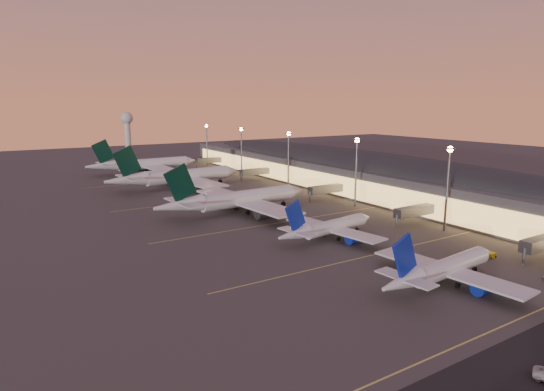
{
  "coord_description": "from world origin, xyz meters",
  "views": [
    {
      "loc": [
        -80.0,
        -85.5,
        38.04
      ],
      "look_at": [
        2.0,
        45.0,
        7.0
      ],
      "focal_mm": 30.0,
      "sensor_mm": 36.0,
      "label": 1
    }
  ],
  "objects": [
    {
      "name": "airliner_wide_far",
      "position": [
        -6.59,
        165.55,
        5.14
      ],
      "size": [
        62.42,
        56.83,
        19.98
      ],
      "rotation": [
        0.0,
        0.0,
        0.05
      ],
      "color": "silver",
      "rests_on": "ground"
    },
    {
      "name": "lane_markings",
      "position": [
        0.0,
        40.0,
        0.01
      ],
      "size": [
        90.0,
        180.36,
        0.0
      ],
      "color": "#D8C659",
      "rests_on": "ground"
    },
    {
      "name": "baggage_tug_b",
      "position": [
        24.49,
        -22.25,
        0.55
      ],
      "size": [
        4.12,
        1.94,
        1.21
      ],
      "rotation": [
        0.0,
        0.0,
        0.04
      ],
      "color": "#C5AF07",
      "rests_on": "ground"
    },
    {
      "name": "radar_tower",
      "position": [
        10.0,
        260.0,
        21.87
      ],
      "size": [
        9.0,
        9.0,
        32.5
      ],
      "color": "silver",
      "rests_on": "ground"
    },
    {
      "name": "ground",
      "position": [
        0.0,
        0.0,
        0.0
      ],
      "size": [
        700.0,
        700.0,
        0.0
      ],
      "primitive_type": "plane",
      "color": "#403D3B"
    },
    {
      "name": "airliner_wide_mid",
      "position": [
        -7.43,
        111.71,
        5.41
      ],
      "size": [
        65.71,
        60.11,
        21.01
      ],
      "rotation": [
        0.0,
        0.0,
        0.09
      ],
      "color": "silver",
      "rests_on": "ground"
    },
    {
      "name": "airliner_narrow_south",
      "position": [
        -0.79,
        -27.47,
        3.6
      ],
      "size": [
        39.0,
        34.98,
        13.92
      ],
      "rotation": [
        0.0,
        0.0,
        0.09
      ],
      "color": "silver",
      "rests_on": "ground"
    },
    {
      "name": "light_masts",
      "position": [
        36.0,
        65.0,
        17.55
      ],
      "size": [
        2.2,
        217.2,
        25.9
      ],
      "color": "slate",
      "rests_on": "ground"
    },
    {
      "name": "airliner_wide_near",
      "position": [
        -7.32,
        53.84,
        5.0
      ],
      "size": [
        60.66,
        55.39,
        19.41
      ],
      "rotation": [
        0.0,
        0.0,
        0.07
      ],
      "color": "silver",
      "rests_on": "ground"
    },
    {
      "name": "airliner_narrow_north",
      "position": [
        0.11,
        11.84,
        3.46
      ],
      "size": [
        37.42,
        33.73,
        13.37
      ],
      "rotation": [
        0.0,
        0.0,
        0.15
      ],
      "color": "silver",
      "rests_on": "ground"
    },
    {
      "name": "terminal_building",
      "position": [
        61.84,
        72.47,
        8.78
      ],
      "size": [
        56.35,
        255.0,
        17.46
      ],
      "color": "#48494D",
      "rests_on": "ground"
    }
  ]
}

